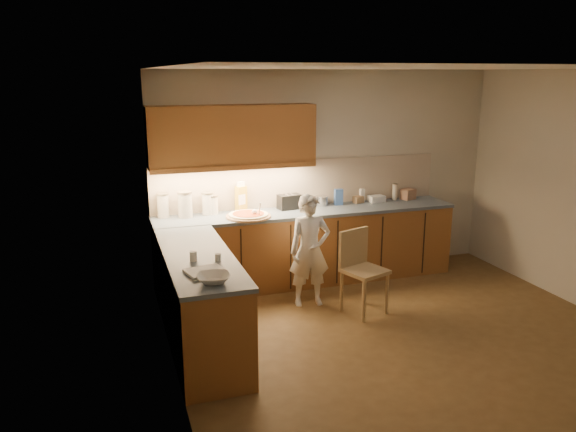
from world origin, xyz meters
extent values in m
plane|color=#53391C|center=(0.00, 0.00, 0.00)|extent=(4.50, 4.50, 0.00)
cube|color=#BDB5A1|center=(0.00, 2.00, 1.30)|extent=(4.50, 0.04, 2.60)
cube|color=#BDB5A1|center=(0.00, -2.00, 1.30)|extent=(4.50, 0.04, 2.60)
cube|color=#BDB5A1|center=(-2.25, 0.00, 1.30)|extent=(0.04, 4.00, 2.60)
cube|color=white|center=(0.00, 0.00, 2.60)|extent=(4.50, 4.00, 0.04)
cube|color=brown|center=(-0.38, 1.70, 0.44)|extent=(3.75, 0.60, 0.88)
cube|color=brown|center=(-1.95, 0.40, 0.44)|extent=(0.60, 2.00, 0.88)
cube|color=#465464|center=(-0.37, 1.70, 0.90)|extent=(3.77, 0.62, 0.04)
cube|color=#465464|center=(-1.95, 0.40, 0.90)|extent=(0.62, 2.02, 0.04)
cube|color=black|center=(-1.90, 1.40, 0.44)|extent=(0.02, 0.01, 0.80)
cube|color=black|center=(-1.30, 1.40, 0.44)|extent=(0.02, 0.01, 0.80)
cube|color=black|center=(-0.70, 1.40, 0.44)|extent=(0.02, 0.01, 0.80)
cube|color=black|center=(-0.10, 1.40, 0.44)|extent=(0.02, 0.01, 0.80)
cube|color=black|center=(0.50, 1.40, 0.44)|extent=(0.02, 0.01, 0.80)
cube|color=black|center=(1.10, 1.40, 0.44)|extent=(0.02, 0.01, 0.80)
cube|color=#BAA790|center=(-0.38, 1.99, 1.21)|extent=(3.75, 0.02, 0.58)
cube|color=brown|center=(-1.27, 1.82, 1.85)|extent=(1.95, 0.35, 0.70)
cube|color=brown|center=(-1.27, 1.65, 1.50)|extent=(1.95, 0.02, 0.06)
cylinder|color=#AC8156|center=(-1.16, 1.59, 0.93)|extent=(0.53, 0.53, 0.02)
cylinder|color=beige|center=(-1.16, 1.59, 0.95)|extent=(0.46, 0.46, 0.02)
cylinder|color=#AF3717|center=(-1.16, 1.59, 0.97)|extent=(0.37, 0.37, 0.01)
sphere|color=white|center=(-1.10, 1.54, 0.99)|extent=(0.07, 0.07, 0.07)
cylinder|color=white|center=(-1.05, 1.48, 1.02)|extent=(0.02, 0.12, 0.21)
imported|color=silver|center=(-0.61, 1.00, 0.64)|extent=(0.50, 0.36, 1.27)
cylinder|color=tan|center=(-0.23, 0.37, 0.23)|extent=(0.04, 0.04, 0.46)
cylinder|color=tan|center=(0.09, 0.48, 0.23)|extent=(0.04, 0.04, 0.46)
cylinder|color=tan|center=(-0.35, 0.70, 0.23)|extent=(0.04, 0.04, 0.46)
cylinder|color=tan|center=(-0.02, 0.81, 0.23)|extent=(0.04, 0.04, 0.46)
cube|color=tan|center=(-0.13, 0.59, 0.48)|extent=(0.52, 0.52, 0.04)
cube|color=tan|center=(-0.19, 0.77, 0.70)|extent=(0.40, 0.17, 0.41)
imported|color=white|center=(-1.95, -0.36, 0.95)|extent=(0.31, 0.31, 0.07)
cylinder|color=silver|center=(-2.10, 1.89, 1.05)|extent=(0.13, 0.13, 0.27)
cylinder|color=gray|center=(-2.10, 1.89, 1.20)|extent=(0.14, 0.14, 0.02)
cylinder|color=beige|center=(-1.85, 1.83, 1.06)|extent=(0.16, 0.16, 0.29)
cylinder|color=tan|center=(-1.85, 1.83, 1.22)|extent=(0.18, 0.18, 0.02)
cylinder|color=white|center=(-1.58, 1.87, 1.05)|extent=(0.13, 0.13, 0.25)
cylinder|color=gray|center=(-1.58, 1.87, 1.18)|extent=(0.14, 0.14, 0.02)
cylinder|color=white|center=(-1.52, 1.88, 1.03)|extent=(0.13, 0.13, 0.21)
cylinder|color=tan|center=(-1.52, 1.88, 1.14)|extent=(0.14, 0.14, 0.02)
cube|color=gold|center=(-1.17, 1.90, 1.08)|extent=(0.15, 0.13, 0.31)
cube|color=silver|center=(-1.17, 1.90, 1.26)|extent=(0.09, 0.08, 0.06)
cube|color=black|center=(-0.57, 1.83, 1.01)|extent=(0.30, 0.20, 0.18)
cube|color=#ACADB1|center=(-0.61, 1.83, 1.10)|extent=(0.05, 0.12, 0.00)
cube|color=#ACADB1|center=(-0.54, 1.84, 1.10)|extent=(0.05, 0.12, 0.00)
cylinder|color=#B6B6BB|center=(-0.12, 1.88, 0.98)|extent=(0.15, 0.15, 0.11)
cylinder|color=#B6B6BB|center=(-0.12, 1.88, 1.04)|extent=(0.16, 0.16, 0.01)
cube|color=#34579D|center=(0.09, 1.85, 1.02)|extent=(0.11, 0.08, 0.20)
cube|color=#A27E57|center=(0.38, 1.87, 0.96)|extent=(0.14, 0.11, 0.09)
cube|color=silver|center=(0.45, 1.90, 1.01)|extent=(0.06, 0.06, 0.17)
cube|color=white|center=(0.63, 1.85, 0.96)|extent=(0.21, 0.16, 0.08)
cylinder|color=beige|center=(0.92, 1.88, 1.02)|extent=(0.07, 0.07, 0.20)
cylinder|color=gray|center=(0.92, 1.88, 1.13)|extent=(0.07, 0.07, 0.01)
cube|color=#AC7C5C|center=(1.11, 1.86, 0.99)|extent=(0.21, 0.19, 0.14)
cube|color=white|center=(-1.97, -0.12, 0.93)|extent=(0.36, 0.31, 0.02)
cylinder|color=white|center=(-2.02, 0.22, 0.96)|extent=(0.08, 0.08, 0.09)
cylinder|color=silver|center=(-1.81, 0.13, 0.96)|extent=(0.06, 0.06, 0.07)
camera|label=1|loc=(-2.72, -4.58, 2.55)|focal=35.00mm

